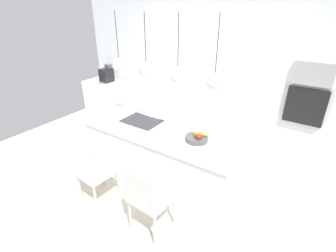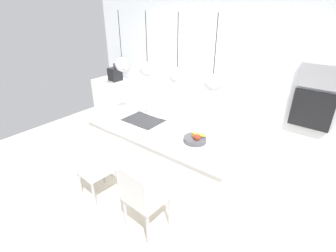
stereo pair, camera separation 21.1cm
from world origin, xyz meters
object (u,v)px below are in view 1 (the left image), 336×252
Objects in this scene: microwave at (314,74)px; chair_near at (93,170)px; fruit_bowl at (197,138)px; chair_middle at (148,197)px; oven at (305,106)px; coffee_machine at (107,75)px.

microwave is 0.62× the size of chair_near.
fruit_bowl is 1.99m from microwave.
fruit_bowl is 1.42m from chair_near.
chair_middle is (-1.13, -2.45, -1.03)m from microwave.
fruit_bowl is at bearing -120.52° from microwave.
oven is at bearing 65.25° from chair_middle.
coffee_machine is 0.44× the size of chair_near.
chair_middle is at bearing 0.24° from chair_near.
microwave reaches higher than coffee_machine.
coffee_machine is at bearing 142.91° from chair_middle.
fruit_bowl is 0.76× the size of coffee_machine.
fruit_bowl is 0.93m from chair_middle.
chair_middle is (0.92, 0.00, 0.02)m from chair_near.
chair_near is (-2.04, -2.45, -1.04)m from microwave.
fruit_bowl is at bearing -120.52° from oven.
coffee_machine is (-3.00, 1.34, 0.05)m from fruit_bowl.
microwave is 0.50m from oven.
microwave is (0.97, 1.64, 0.59)m from fruit_bowl.
coffee_machine is 4.02m from microwave.
coffee_machine is 0.70× the size of microwave.
oven reaches higher than fruit_bowl.
fruit_bowl is 0.33× the size of chair_near.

